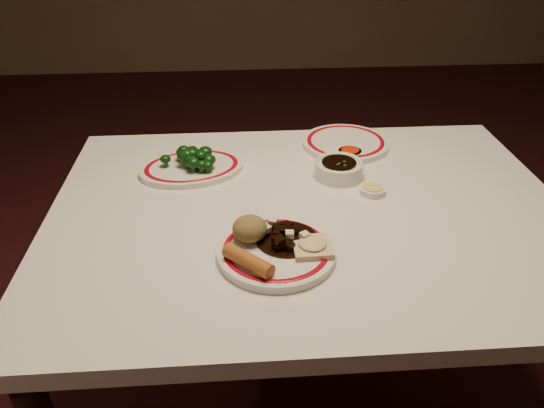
{
  "coord_description": "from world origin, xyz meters",
  "views": [
    {
      "loc": [
        -0.16,
        -1.03,
        1.4
      ],
      "look_at": [
        -0.09,
        -0.06,
        0.8
      ],
      "focal_mm": 35.0,
      "sensor_mm": 36.0,
      "label": 1
    }
  ],
  "objects_px": {
    "stirfry_heap": "(286,236)",
    "fried_wonton": "(312,245)",
    "broccoli_plate": "(192,168)",
    "dining_table": "(308,241)",
    "spring_roll": "(248,261)",
    "main_plate": "(276,252)",
    "soy_bowl": "(339,170)",
    "rice_mound": "(250,229)",
    "broccoli_pile": "(192,157)"
  },
  "relations": [
    {
      "from": "stirfry_heap",
      "to": "fried_wonton",
      "type": "bearing_deg",
      "value": -36.44
    },
    {
      "from": "fried_wonton",
      "to": "broccoli_plate",
      "type": "bearing_deg",
      "value": 123.85
    },
    {
      "from": "dining_table",
      "to": "spring_roll",
      "type": "distance_m",
      "value": 0.3
    },
    {
      "from": "main_plate",
      "to": "spring_roll",
      "type": "height_order",
      "value": "spring_roll"
    },
    {
      "from": "main_plate",
      "to": "soy_bowl",
      "type": "distance_m",
      "value": 0.37
    },
    {
      "from": "rice_mound",
      "to": "soy_bowl",
      "type": "distance_m",
      "value": 0.37
    },
    {
      "from": "broccoli_plate",
      "to": "soy_bowl",
      "type": "distance_m",
      "value": 0.38
    },
    {
      "from": "dining_table",
      "to": "soy_bowl",
      "type": "height_order",
      "value": "soy_bowl"
    },
    {
      "from": "spring_roll",
      "to": "broccoli_pile",
      "type": "distance_m",
      "value": 0.46
    },
    {
      "from": "fried_wonton",
      "to": "broccoli_plate",
      "type": "distance_m",
      "value": 0.47
    },
    {
      "from": "dining_table",
      "to": "spring_roll",
      "type": "bearing_deg",
      "value": -122.92
    },
    {
      "from": "spring_roll",
      "to": "stirfry_heap",
      "type": "bearing_deg",
      "value": 1.04
    },
    {
      "from": "stirfry_heap",
      "to": "soy_bowl",
      "type": "height_order",
      "value": "stirfry_heap"
    },
    {
      "from": "spring_roll",
      "to": "soy_bowl",
      "type": "xyz_separation_m",
      "value": [
        0.24,
        0.38,
        -0.01
      ]
    },
    {
      "from": "dining_table",
      "to": "broccoli_pile",
      "type": "relative_size",
      "value": 8.35
    },
    {
      "from": "spring_roll",
      "to": "soy_bowl",
      "type": "relative_size",
      "value": 0.91
    },
    {
      "from": "rice_mound",
      "to": "spring_roll",
      "type": "height_order",
      "value": "rice_mound"
    },
    {
      "from": "spring_roll",
      "to": "broccoli_plate",
      "type": "height_order",
      "value": "spring_roll"
    },
    {
      "from": "main_plate",
      "to": "dining_table",
      "type": "bearing_deg",
      "value": 62.54
    },
    {
      "from": "main_plate",
      "to": "fried_wonton",
      "type": "relative_size",
      "value": 3.9
    },
    {
      "from": "spring_roll",
      "to": "soy_bowl",
      "type": "height_order",
      "value": "spring_roll"
    },
    {
      "from": "dining_table",
      "to": "soy_bowl",
      "type": "xyz_separation_m",
      "value": [
        0.09,
        0.15,
        0.11
      ]
    },
    {
      "from": "stirfry_heap",
      "to": "broccoli_plate",
      "type": "relative_size",
      "value": 0.42
    },
    {
      "from": "spring_roll",
      "to": "soy_bowl",
      "type": "bearing_deg",
      "value": 11.98
    },
    {
      "from": "stirfry_heap",
      "to": "spring_roll",
      "type": "bearing_deg",
      "value": -133.59
    },
    {
      "from": "dining_table",
      "to": "main_plate",
      "type": "height_order",
      "value": "main_plate"
    },
    {
      "from": "dining_table",
      "to": "spring_roll",
      "type": "height_order",
      "value": "spring_roll"
    },
    {
      "from": "rice_mound",
      "to": "spring_roll",
      "type": "distance_m",
      "value": 0.09
    },
    {
      "from": "main_plate",
      "to": "broccoli_plate",
      "type": "relative_size",
      "value": 0.99
    },
    {
      "from": "stirfry_heap",
      "to": "broccoli_pile",
      "type": "bearing_deg",
      "value": 120.4
    },
    {
      "from": "stirfry_heap",
      "to": "broccoli_pile",
      "type": "height_order",
      "value": "broccoli_pile"
    },
    {
      "from": "dining_table",
      "to": "stirfry_heap",
      "type": "relative_size",
      "value": 9.25
    },
    {
      "from": "broccoli_plate",
      "to": "soy_bowl",
      "type": "xyz_separation_m",
      "value": [
        0.38,
        -0.06,
        0.01
      ]
    },
    {
      "from": "stirfry_heap",
      "to": "broccoli_pile",
      "type": "distance_m",
      "value": 0.41
    },
    {
      "from": "soy_bowl",
      "to": "broccoli_plate",
      "type": "bearing_deg",
      "value": 171.16
    },
    {
      "from": "fried_wonton",
      "to": "stirfry_heap",
      "type": "distance_m",
      "value": 0.06
    },
    {
      "from": "main_plate",
      "to": "stirfry_heap",
      "type": "xyz_separation_m",
      "value": [
        0.02,
        0.03,
        0.02
      ]
    },
    {
      "from": "fried_wonton",
      "to": "stirfry_heap",
      "type": "height_order",
      "value": "stirfry_heap"
    },
    {
      "from": "rice_mound",
      "to": "broccoli_pile",
      "type": "relative_size",
      "value": 0.5
    },
    {
      "from": "main_plate",
      "to": "rice_mound",
      "type": "relative_size",
      "value": 4.27
    },
    {
      "from": "main_plate",
      "to": "soy_bowl",
      "type": "xyz_separation_m",
      "value": [
        0.19,
        0.32,
        0.01
      ]
    },
    {
      "from": "broccoli_pile",
      "to": "main_plate",
      "type": "bearing_deg",
      "value": -64.06
    },
    {
      "from": "rice_mound",
      "to": "soy_bowl",
      "type": "relative_size",
      "value": 0.59
    },
    {
      "from": "main_plate",
      "to": "rice_mound",
      "type": "xyz_separation_m",
      "value": [
        -0.05,
        0.04,
        0.03
      ]
    },
    {
      "from": "dining_table",
      "to": "broccoli_plate",
      "type": "bearing_deg",
      "value": 143.79
    },
    {
      "from": "fried_wonton",
      "to": "stirfry_heap",
      "type": "xyz_separation_m",
      "value": [
        -0.05,
        0.04,
        0.0
      ]
    },
    {
      "from": "spring_roll",
      "to": "broccoli_pile",
      "type": "bearing_deg",
      "value": 61.0
    },
    {
      "from": "main_plate",
      "to": "fried_wonton",
      "type": "height_order",
      "value": "fried_wonton"
    },
    {
      "from": "stirfry_heap",
      "to": "rice_mound",
      "type": "bearing_deg",
      "value": 173.27
    },
    {
      "from": "broccoli_pile",
      "to": "spring_roll",
      "type": "bearing_deg",
      "value": -73.63
    }
  ]
}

